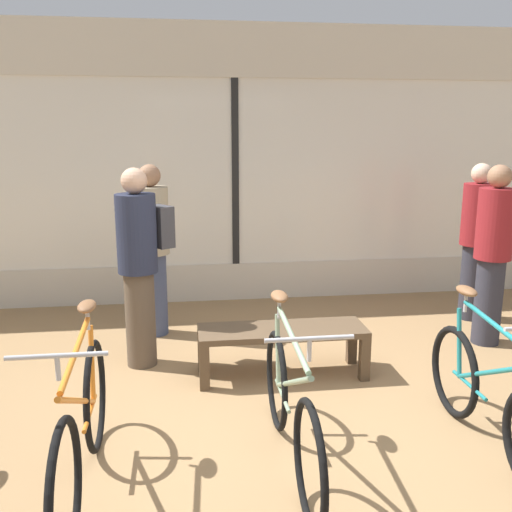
% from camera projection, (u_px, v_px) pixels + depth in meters
% --- Properties ---
extents(ground_plane, '(24.00, 24.00, 0.00)m').
position_uv_depth(ground_plane, '(284.00, 439.00, 3.84)').
color(ground_plane, '#99754C').
extents(shop_back_wall, '(12.00, 0.08, 3.20)m').
position_uv_depth(shop_back_wall, '(235.00, 164.00, 6.63)').
color(shop_back_wall, beige).
rests_on(shop_back_wall, ground_plane).
extents(bicycle_left, '(0.46, 1.74, 1.04)m').
position_uv_depth(bicycle_left, '(82.00, 429.00, 3.20)').
color(bicycle_left, black).
rests_on(bicycle_left, ground_plane).
extents(bicycle_center, '(0.46, 1.71, 1.02)m').
position_uv_depth(bicycle_center, '(290.00, 408.00, 3.46)').
color(bicycle_center, black).
rests_on(bicycle_center, ground_plane).
extents(bicycle_right, '(0.46, 1.65, 1.01)m').
position_uv_depth(bicycle_right, '(490.00, 397.00, 3.64)').
color(bicycle_right, black).
rests_on(bicycle_right, ground_plane).
extents(display_bench, '(1.40, 0.44, 0.42)m').
position_uv_depth(display_bench, '(282.00, 336.00, 4.76)').
color(display_bench, brown).
rests_on(display_bench, ground_plane).
extents(customer_near_rack, '(0.56, 0.51, 1.73)m').
position_uv_depth(customer_near_rack, '(140.00, 261.00, 4.87)').
color(customer_near_rack, brown).
rests_on(customer_near_rack, ground_plane).
extents(customer_by_window, '(0.46, 0.46, 1.72)m').
position_uv_depth(customer_by_window, '(493.00, 252.00, 5.37)').
color(customer_by_window, '#2D2D38').
rests_on(customer_by_window, ground_plane).
extents(customer_mid_floor, '(0.45, 0.45, 1.71)m').
position_uv_depth(customer_mid_floor, '(152.00, 247.00, 5.62)').
color(customer_mid_floor, '#424C6B').
rests_on(customer_mid_floor, ground_plane).
extents(customer_near_bench, '(0.48, 0.48, 1.69)m').
position_uv_depth(customer_near_bench, '(476.00, 239.00, 6.09)').
color(customer_near_bench, '#2D2D38').
rests_on(customer_near_bench, ground_plane).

